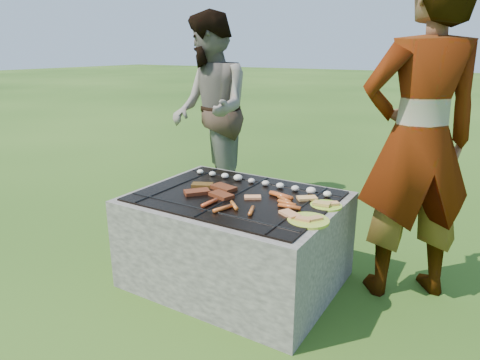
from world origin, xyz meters
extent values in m
plane|color=#1E4310|center=(0.00, 0.00, 0.00)|extent=(60.00, 60.00, 0.00)
cube|color=gray|center=(0.00, 0.41, 0.30)|extent=(1.30, 0.18, 0.60)
cube|color=#A49C92|center=(0.00, -0.41, 0.30)|extent=(1.30, 0.18, 0.60)
cube|color=#9E978C|center=(-0.56, 0.00, 0.30)|extent=(0.18, 0.64, 0.60)
cube|color=#A9A096|center=(0.56, 0.00, 0.30)|extent=(0.18, 0.64, 0.60)
cube|color=black|center=(0.00, 0.00, 0.24)|extent=(0.94, 0.64, 0.48)
sphere|color=#FF5914|center=(0.00, 0.00, 0.46)|extent=(0.10, 0.10, 0.10)
cube|color=black|center=(0.00, 0.00, 0.61)|extent=(1.20, 0.90, 0.01)
cylinder|color=black|center=(-0.45, 0.00, 0.61)|extent=(0.01, 0.88, 0.01)
cylinder|color=black|center=(0.00, 0.00, 0.61)|extent=(0.01, 0.88, 0.01)
cylinder|color=black|center=(0.45, 0.00, 0.61)|extent=(0.01, 0.88, 0.01)
cylinder|color=black|center=(0.00, -0.32, 0.61)|extent=(1.18, 0.01, 0.01)
cylinder|color=black|center=(0.00, 0.32, 0.61)|extent=(1.18, 0.01, 0.01)
ellipsoid|color=white|center=(-0.49, 0.27, 0.63)|extent=(0.05, 0.05, 0.03)
ellipsoid|color=beige|center=(-0.38, 0.27, 0.63)|extent=(0.05, 0.05, 0.03)
ellipsoid|color=white|center=(-0.26, 0.27, 0.63)|extent=(0.05, 0.05, 0.04)
ellipsoid|color=white|center=(-0.15, 0.27, 0.63)|extent=(0.06, 0.06, 0.04)
ellipsoid|color=silver|center=(-0.04, 0.27, 0.63)|extent=(0.05, 0.05, 0.03)
ellipsoid|color=beige|center=(0.07, 0.27, 0.63)|extent=(0.05, 0.05, 0.04)
ellipsoid|color=white|center=(0.18, 0.27, 0.63)|extent=(0.05, 0.05, 0.04)
ellipsoid|color=beige|center=(0.29, 0.27, 0.63)|extent=(0.05, 0.05, 0.04)
ellipsoid|color=white|center=(0.40, 0.27, 0.63)|extent=(0.06, 0.06, 0.04)
ellipsoid|color=white|center=(0.51, 0.27, 0.63)|extent=(0.05, 0.05, 0.04)
cube|color=brown|center=(-0.29, 0.03, 0.62)|extent=(0.16, 0.13, 0.02)
cube|color=#913F1A|center=(-0.13, 0.05, 0.62)|extent=(0.19, 0.13, 0.03)
cube|color=#9F401C|center=(-0.23, -0.11, 0.62)|extent=(0.17, 0.18, 0.02)
cube|color=#923D1A|center=(-0.06, -0.08, 0.62)|extent=(0.18, 0.13, 0.02)
cylinder|color=#F25727|center=(0.28, 0.11, 0.63)|extent=(0.16, 0.06, 0.03)
cylinder|color=#C76F20|center=(0.32, 0.06, 0.62)|extent=(0.12, 0.08, 0.02)
cylinder|color=orange|center=(0.36, 0.01, 0.62)|extent=(0.13, 0.05, 0.02)
cylinder|color=orange|center=(0.40, -0.04, 0.62)|extent=(0.14, 0.03, 0.03)
cylinder|color=orange|center=(0.11, -0.19, 0.62)|extent=(0.11, 0.10, 0.02)
cylinder|color=orange|center=(0.24, -0.21, 0.62)|extent=(0.07, 0.12, 0.02)
cylinder|color=orange|center=(-0.04, -0.23, 0.62)|extent=(0.03, 0.14, 0.03)
cylinder|color=orange|center=(0.08, -0.27, 0.62)|extent=(0.06, 0.13, 0.02)
cylinder|color=#F25727|center=(0.26, 0.10, 0.63)|extent=(0.16, 0.06, 0.03)
cube|color=#E4A774|center=(0.12, 0.00, 0.62)|extent=(0.12, 0.11, 0.01)
cube|color=#E9BD77|center=(0.44, -0.14, 0.62)|extent=(0.14, 0.12, 0.02)
cube|color=#E5D175|center=(0.42, 0.16, 0.62)|extent=(0.14, 0.13, 0.02)
cylinder|color=#FEFF3C|center=(0.56, 0.13, 0.61)|extent=(0.21, 0.21, 0.01)
cube|color=tan|center=(0.54, 0.11, 0.62)|extent=(0.11, 0.07, 0.02)
cube|color=#EFD17A|center=(0.59, 0.15, 0.62)|extent=(0.09, 0.09, 0.01)
cylinder|color=yellow|center=(0.56, -0.15, 0.61)|extent=(0.26, 0.26, 0.01)
cube|color=tan|center=(0.54, -0.17, 0.62)|extent=(0.09, 0.06, 0.01)
cube|color=#D8B36E|center=(0.59, -0.13, 0.62)|extent=(0.09, 0.09, 0.01)
imported|color=gray|center=(0.99, 0.46, 0.99)|extent=(0.86, 0.81, 1.98)
imported|color=#A29587|center=(-1.04, 1.21, 0.93)|extent=(1.14, 1.13, 1.86)
camera|label=1|loc=(1.37, -2.21, 1.51)|focal=32.00mm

